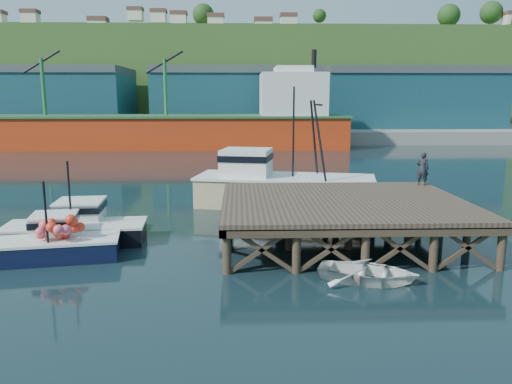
{
  "coord_description": "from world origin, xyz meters",
  "views": [
    {
      "loc": [
        0.32,
        -24.23,
        7.12
      ],
      "look_at": [
        1.22,
        2.0,
        2.14
      ],
      "focal_mm": 35.0,
      "sensor_mm": 36.0,
      "label": 1
    }
  ],
  "objects_px": {
    "boat_black": "(77,227)",
    "dinghy": "(368,272)",
    "dockworker": "(422,169)",
    "boat_navy": "(52,242)",
    "trawler": "(281,182)"
  },
  "relations": [
    {
      "from": "boat_black",
      "to": "boat_navy",
      "type": "bearing_deg",
      "value": -100.16
    },
    {
      "from": "dinghy",
      "to": "dockworker",
      "type": "bearing_deg",
      "value": -8.87
    },
    {
      "from": "trawler",
      "to": "dinghy",
      "type": "relative_size",
      "value": 3.18
    },
    {
      "from": "boat_navy",
      "to": "boat_black",
      "type": "relative_size",
      "value": 0.88
    },
    {
      "from": "boat_black",
      "to": "dockworker",
      "type": "distance_m",
      "value": 19.21
    },
    {
      "from": "boat_black",
      "to": "dinghy",
      "type": "height_order",
      "value": "boat_black"
    },
    {
      "from": "trawler",
      "to": "dockworker",
      "type": "xyz_separation_m",
      "value": [
        7.81,
        -4.34,
        1.48
      ]
    },
    {
      "from": "dockworker",
      "to": "boat_navy",
      "type": "bearing_deg",
      "value": 40.34
    },
    {
      "from": "boat_black",
      "to": "trawler",
      "type": "height_order",
      "value": "trawler"
    },
    {
      "from": "boat_navy",
      "to": "dockworker",
      "type": "distance_m",
      "value": 20.14
    },
    {
      "from": "boat_navy",
      "to": "trawler",
      "type": "height_order",
      "value": "trawler"
    },
    {
      "from": "boat_navy",
      "to": "dockworker",
      "type": "height_order",
      "value": "dockworker"
    },
    {
      "from": "boat_black",
      "to": "dinghy",
      "type": "distance_m",
      "value": 14.48
    },
    {
      "from": "trawler",
      "to": "dinghy",
      "type": "xyz_separation_m",
      "value": [
        2.26,
        -14.05,
        -1.21
      ]
    },
    {
      "from": "boat_black",
      "to": "dinghy",
      "type": "relative_size",
      "value": 1.79
    }
  ]
}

